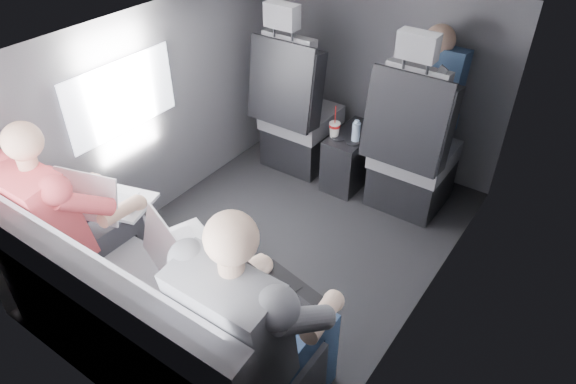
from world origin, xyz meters
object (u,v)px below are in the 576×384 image
Objects in this scene: laptop_white at (107,200)px; laptop_silver at (180,247)px; front_seat_left at (297,118)px; center_console at (351,158)px; passenger_rear_right at (257,324)px; passenger_front_right at (431,92)px; soda_cup at (334,129)px; water_bottle at (356,132)px; rear_bench at (145,324)px; passenger_rear_left at (73,219)px; laptop_black at (271,297)px; front_seat_right at (411,156)px.

laptop_white is 0.99× the size of laptop_silver.
front_seat_left is 2.64× the size of center_console.
center_console is (0.45, 0.04, -0.20)m from front_seat_left.
passenger_front_right is at bearing 94.84° from passenger_rear_right.
front_seat_left is 5.43× the size of soda_cup.
rear_bench is at bearing -91.95° from water_bottle.
center_console is at bearing 107.82° from passenger_rear_right.
passenger_rear_left is at bearing -166.66° from laptop_silver.
laptop_black reaches higher than water_bottle.
front_seat_right is 0.43m from passenger_front_right.
laptop_white reaches higher than center_console.
front_seat_right reaches higher than rear_bench.
rear_bench reaches higher than laptop_black.
laptop_silver is 0.56m from passenger_rear_right.
front_seat_left is 0.49m from center_console.
soda_cup is 1.79m from passenger_rear_left.
center_console is at bearing 108.08° from laptop_black.
laptop_white is (-0.95, -1.63, 0.24)m from front_seat_right.
laptop_silver reaches higher than soda_cup.
rear_bench is at bearing -90.00° from center_console.
front_seat_left is at bearing 120.01° from passenger_rear_right.
front_seat_left is 2.10m from passenger_rear_right.
front_seat_left is at bearing 103.31° from rear_bench.
laptop_silver reaches higher than center_console.
front_seat_right reaches higher than passenger_rear_right.
water_bottle is at bearing 88.05° from rear_bench.
soda_cup is at bearing 94.88° from laptop_silver.
center_console is 1.16× the size of laptop_white.
laptop_silver is (0.54, -0.04, -0.00)m from laptop_white.
front_seat_left is at bearing 168.30° from soda_cup.
front_seat_left reaches higher than passenger_rear_left.
passenger_front_right is at bearing 64.08° from laptop_white.
passenger_front_right is (0.42, 0.22, 0.54)m from center_console.
laptop_white is 0.34× the size of passenger_rear_right.
laptop_black is 1.10m from passenger_rear_left.
laptop_silver is 0.34× the size of passenger_rear_right.
laptop_black reaches higher than soda_cup.
laptop_silver is 0.35× the size of passenger_rear_left.
water_bottle is (0.15, 0.03, 0.01)m from soda_cup.
front_seat_left is at bearing 88.30° from laptop_white.
soda_cup is 0.56× the size of laptop_white.
water_bottle is 0.13× the size of passenger_rear_right.
water_bottle is (0.06, 1.85, 0.16)m from rear_bench.
laptop_white is at bearing 77.95° from passenger_rear_left.
front_seat_right is at bearing 76.69° from rear_bench.
passenger_front_right is (0.42, 2.16, 0.44)m from rear_bench.
front_seat_left reaches higher than passenger_front_right.
laptop_black is at bearing -85.88° from passenger_front_right.
center_console is 1.94m from rear_bench.
passenger_rear_right reaches higher than passenger_rear_left.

